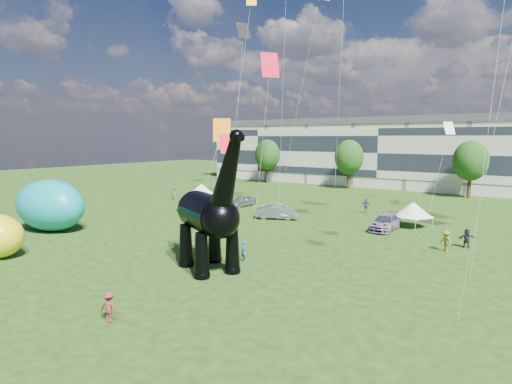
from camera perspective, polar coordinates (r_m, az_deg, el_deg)
The scene contains 14 objects.
ground at distance 29.58m, azimuth -9.80°, elevation -11.23°, with size 220.00×220.00×0.00m, color #16330C.
terrace_row at distance 86.18m, azimuth 17.20°, elevation 4.75°, with size 78.00×11.00×12.00m, color beige.
tree_far_left at distance 88.18m, azimuth 1.53°, elevation 5.31°, with size 5.20×5.20×9.44m.
tree_mid_left at distance 79.28m, azimuth 12.30°, elevation 4.93°, with size 5.20×5.20×9.44m.
tree_mid_right at distance 73.43m, azimuth 26.73°, elevation 4.14°, with size 5.20×5.20×9.44m.
dinosaur_sculpture at distance 30.73m, azimuth -6.81°, elevation -3.05°, with size 12.04×6.88×10.21m.
car_silver at distance 58.13m, azimuth -1.92°, elevation -1.20°, with size 1.79×4.45×1.52m, color #AEAEB3.
car_grey at distance 49.27m, azimuth 2.81°, elevation -2.71°, with size 1.66×4.76×1.57m, color slate.
car_white at distance 50.73m, azimuth 3.04°, elevation -2.46°, with size 2.49×5.41×1.50m, color silver.
car_dark at distance 45.33m, azimuth 16.87°, elevation -3.92°, with size 2.17×5.34×1.55m, color #595960.
gazebo_near at distance 47.61m, azimuth 20.19°, elevation -2.20°, with size 4.90×4.90×2.65m.
gazebo_left at distance 60.47m, azimuth -7.31°, elevation 0.29°, with size 5.29×5.29×2.88m.
inflatable_teal at distance 47.60m, azimuth -25.75°, elevation -1.59°, with size 8.29×5.18×5.18m, color #0C9297.
visitors at distance 43.48m, azimuth 4.56°, elevation -3.95°, with size 53.00×42.90×1.89m.
Camera 1 is at (20.37, -19.31, 9.35)m, focal length 30.00 mm.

